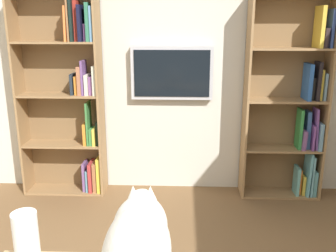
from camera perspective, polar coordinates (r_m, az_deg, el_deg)
name	(u,v)px	position (r m, az deg, el deg)	size (l,w,h in m)	color
wall_back	(172,66)	(3.94, 0.64, 9.22)	(4.52, 0.06, 2.70)	beige
bookshelf_left	(294,105)	(4.00, 18.66, 3.02)	(0.81, 0.28, 2.06)	#937047
bookshelf_right	(70,94)	(3.98, -14.68, 4.72)	(0.85, 0.28, 2.13)	#937047
wall_mounted_tv	(172,73)	(3.86, 0.65, 8.06)	(0.84, 0.07, 0.54)	#B7B7BC
cat	(138,245)	(1.57, -4.59, -17.64)	(0.29, 0.71, 0.37)	silver
paper_towel_roll	(26,239)	(1.82, -20.82, -15.89)	(0.11, 0.11, 0.26)	white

